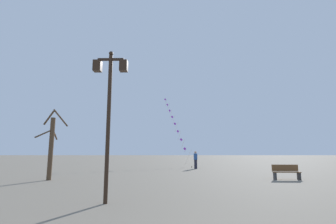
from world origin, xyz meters
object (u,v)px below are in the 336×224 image
bare_tree (51,145)px  kite_flyer (196,159)px  twin_lantern_lamp_post (109,96)px  kite_train (175,125)px  park_bench (286,172)px

bare_tree → kite_flyer: bearing=44.1°
twin_lantern_lamp_post → bare_tree: size_ratio=1.23×
twin_lantern_lamp_post → kite_flyer: twin_lantern_lamp_post is taller
twin_lantern_lamp_post → kite_train: (2.74, 23.29, 1.47)m
twin_lantern_lamp_post → bare_tree: bearing=128.3°
twin_lantern_lamp_post → bare_tree: 8.48m
kite_train → bare_tree: bearing=-115.3°
twin_lantern_lamp_post → kite_train: bearing=83.3°
kite_train → twin_lantern_lamp_post: bearing=-96.7°
bare_tree → park_bench: bare_tree is taller
twin_lantern_lamp_post → park_bench: bearing=37.1°
kite_train → park_bench: size_ratio=6.99×
kite_train → park_bench: kite_train is taller
kite_train → bare_tree: 18.76m
kite_flyer → bare_tree: size_ratio=0.39×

